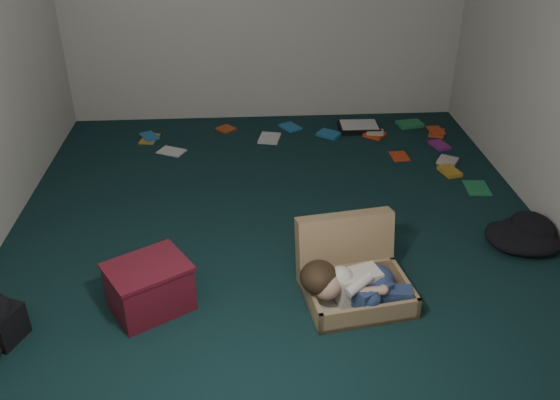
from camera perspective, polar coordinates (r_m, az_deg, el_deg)
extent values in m
plane|color=black|center=(4.42, -0.13, -2.96)|extent=(4.50, 4.50, 0.00)
plane|color=silver|center=(1.84, 4.29, -7.17)|extent=(4.50, 0.00, 4.50)
cube|color=tan|center=(3.74, 7.54, -8.95)|extent=(0.69, 0.54, 0.14)
cube|color=beige|center=(3.76, 7.51, -9.37)|extent=(0.63, 0.48, 0.02)
cube|color=tan|center=(3.86, 6.25, -4.52)|extent=(0.65, 0.29, 0.46)
cube|color=white|center=(3.67, 7.46, -8.16)|extent=(0.30, 0.23, 0.20)
sphere|color=tan|center=(3.56, 4.54, -8.23)|extent=(0.17, 0.17, 0.17)
ellipsoid|color=black|center=(3.57, 3.77, -7.43)|extent=(0.23, 0.24, 0.20)
ellipsoid|color=navy|center=(3.71, 9.40, -7.75)|extent=(0.21, 0.24, 0.20)
cube|color=navy|center=(3.62, 8.87, -8.97)|extent=(0.26, 0.22, 0.13)
cube|color=navy|center=(3.68, 10.89, -8.98)|extent=(0.23, 0.14, 0.10)
sphere|color=white|center=(3.74, 11.93, -8.72)|extent=(0.10, 0.10, 0.10)
sphere|color=white|center=(3.70, 12.30, -9.42)|extent=(0.09, 0.09, 0.09)
cylinder|color=tan|center=(3.57, 8.81, -8.66)|extent=(0.17, 0.08, 0.06)
cube|color=maroon|center=(3.71, -12.43, -8.33)|extent=(0.56, 0.53, 0.30)
cube|color=maroon|center=(3.61, -12.70, -6.32)|extent=(0.59, 0.56, 0.02)
cube|color=black|center=(6.14, 7.60, 6.97)|extent=(0.41, 0.31, 0.05)
cube|color=white|center=(6.13, 7.62, 7.22)|extent=(0.37, 0.27, 0.01)
cube|color=gold|center=(6.00, -12.44, 5.81)|extent=(0.20, 0.15, 0.02)
cube|color=#B14217|center=(6.11, -5.23, 6.83)|extent=(0.25, 0.24, 0.02)
cube|color=white|center=(5.87, -1.02, 5.96)|extent=(0.20, 0.23, 0.02)
cube|color=#1F6CA8|center=(5.97, 4.74, 6.29)|extent=(0.21, 0.24, 0.02)
cube|color=red|center=(6.01, 9.12, 6.18)|extent=(0.25, 0.23, 0.02)
cube|color=#217B46|center=(6.33, 12.37, 7.10)|extent=(0.21, 0.16, 0.02)
cube|color=#87217E|center=(5.92, 15.09, 5.09)|extent=(0.25, 0.24, 0.02)
cube|color=beige|center=(5.62, 15.83, 3.61)|extent=(0.18, 0.22, 0.02)
cube|color=gold|center=(5.43, 16.00, 2.61)|extent=(0.22, 0.24, 0.02)
cube|color=#B14217|center=(6.20, 14.84, 6.29)|extent=(0.24, 0.22, 0.02)
cube|color=white|center=(5.69, -10.39, 4.65)|extent=(0.22, 0.18, 0.02)
cube|color=#1F6CA8|center=(6.13, 0.98, 7.04)|extent=(0.24, 0.24, 0.02)
cube|color=red|center=(5.62, 11.42, 4.18)|extent=(0.17, 0.21, 0.02)
cube|color=#217B46|center=(5.23, 18.41, 1.13)|extent=(0.23, 0.24, 0.02)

